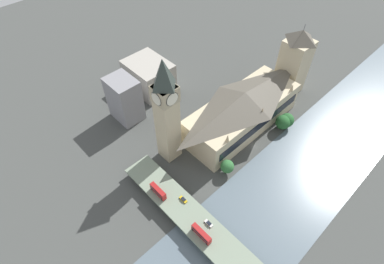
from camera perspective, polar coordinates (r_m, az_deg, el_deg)
ground_plane at (r=191.77m, az=11.61°, el=-2.67°), size 600.00×600.00×0.00m
river_water at (r=184.20m, az=19.56°, el=-8.26°), size 53.26×360.00×0.30m
parliament_hall at (r=192.72m, az=9.61°, el=4.20°), size 30.07×80.91×28.16m
clock_tower at (r=157.50m, az=-4.90°, el=4.10°), size 11.48×11.48×68.64m
victoria_tower at (r=223.23m, az=18.85°, el=12.45°), size 17.02×17.02×52.30m
road_bridge at (r=150.98m, az=6.36°, el=-21.62°), size 138.52×16.08×5.86m
double_decker_bus_lead at (r=160.40m, az=-6.48°, el=-11.10°), size 10.83×2.62×5.08m
double_decker_bus_rear at (r=149.28m, az=1.79°, el=-18.77°), size 11.51×2.57×4.75m
car_northbound_mid at (r=159.45m, az=-1.67°, el=-12.71°), size 4.78×1.85×1.34m
car_northbound_tail at (r=153.64m, az=3.19°, el=-16.98°), size 4.64×1.81×1.35m
city_block_west at (r=200.11m, az=-12.72°, el=6.12°), size 20.35×15.85×30.75m
city_block_center at (r=224.10m, az=-8.22°, el=10.59°), size 32.28×25.86×21.58m
tree_embankment_near at (r=201.16m, az=16.91°, el=1.79°), size 9.43×9.43×11.37m
tree_embankment_mid at (r=203.77m, az=17.59°, el=2.16°), size 9.37×9.37×10.97m
tree_embankment_far at (r=172.09m, az=6.72°, el=-6.55°), size 7.85×7.85×10.12m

